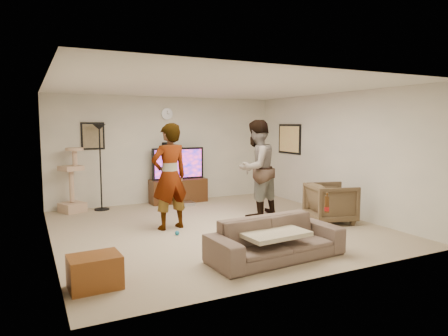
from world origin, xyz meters
name	(u,v)px	position (x,y,z in m)	size (l,w,h in m)	color
floor	(216,227)	(0.00, 0.00, -0.01)	(5.50, 5.50, 0.02)	tan
ceiling	(216,87)	(0.00, 0.00, 2.51)	(5.50, 5.50, 0.02)	silver
wall_back	(167,150)	(0.00, 2.75, 1.25)	(5.50, 0.04, 2.50)	beige
wall_front	(316,176)	(0.00, -2.75, 1.25)	(5.50, 0.04, 2.50)	beige
wall_left	(48,165)	(-2.75, 0.00, 1.25)	(0.04, 5.50, 2.50)	beige
wall_right	(335,153)	(2.75, 0.00, 1.25)	(0.04, 5.50, 2.50)	beige
wall_clock	(167,114)	(0.00, 2.72, 2.10)	(0.26, 0.26, 0.04)	white
wall_speaker	(168,144)	(0.00, 2.69, 1.38)	(0.25, 0.10, 0.10)	black
picture_back	(93,136)	(-1.70, 2.73, 1.60)	(0.42, 0.03, 0.52)	#796C4F
picture_right	(289,139)	(2.73, 1.60, 1.50)	(0.03, 0.78, 0.62)	#FFC57A
tv_stand	(178,191)	(0.19, 2.50, 0.28)	(1.34, 0.45, 0.56)	#39200F
console_box	(185,204)	(0.21, 2.11, 0.04)	(0.40, 0.30, 0.07)	#B7B8C0
tv	(178,163)	(0.19, 2.50, 0.93)	(1.26, 0.08, 0.75)	black
tv_screen	(179,164)	(0.19, 2.46, 0.93)	(1.16, 0.01, 0.66)	#F1315C
floor_lamp	(101,168)	(-1.61, 2.44, 0.93)	(0.32, 0.32, 1.85)	black
cat_tree	(71,180)	(-2.20, 2.49, 0.69)	(0.44, 0.44, 1.38)	tan
person_left	(170,177)	(-0.78, 0.26, 0.94)	(0.68, 0.45, 1.88)	#B4B4B4
person_right	(256,169)	(1.09, 0.42, 0.97)	(0.95, 0.74, 1.94)	#42588A
sofa	(276,239)	(0.00, -1.93, 0.28)	(1.92, 0.75, 0.56)	brown
throw_blanket	(271,233)	(-0.08, -1.93, 0.38)	(0.90, 0.70, 0.06)	beige
beer_bottle	(327,204)	(0.89, -1.93, 0.69)	(0.06, 0.06, 0.25)	#49290D
armchair	(331,203)	(2.10, -0.64, 0.37)	(0.80, 0.82, 0.75)	#4F3F2A
side_table	(95,272)	(-2.40, -1.86, 0.19)	(0.57, 0.43, 0.38)	brown
toy_ball	(177,233)	(-0.82, -0.21, 0.04)	(0.08, 0.08, 0.08)	#18708C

